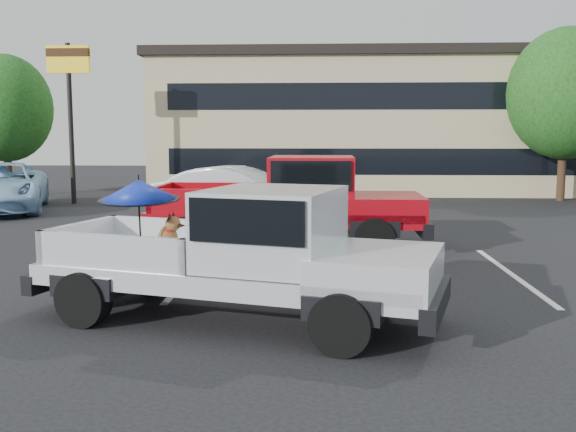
# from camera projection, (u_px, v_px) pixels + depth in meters

# --- Properties ---
(ground) EXTENTS (90.00, 90.00, 0.00)m
(ground) POSITION_uv_depth(u_px,v_px,m) (357.00, 299.00, 10.18)
(ground) COLOR black
(ground) RESTS_ON ground
(stripe_left) EXTENTS (0.12, 5.00, 0.01)m
(stripe_left) POSITION_uv_depth(u_px,v_px,m) (195.00, 271.00, 12.31)
(stripe_left) COLOR silver
(stripe_left) RESTS_ON ground
(stripe_right) EXTENTS (0.12, 5.00, 0.01)m
(stripe_right) POSITION_uv_depth(u_px,v_px,m) (512.00, 274.00, 12.01)
(stripe_right) COLOR silver
(stripe_right) RESTS_ON ground
(motel_building) EXTENTS (20.40, 8.40, 6.30)m
(motel_building) POSITION_uv_depth(u_px,v_px,m) (375.00, 122.00, 30.48)
(motel_building) COLOR #CABA86
(motel_building) RESTS_ON ground
(motel_sign) EXTENTS (1.60, 0.22, 6.00)m
(motel_sign) POSITION_uv_depth(u_px,v_px,m) (69.00, 80.00, 23.96)
(motel_sign) COLOR black
(motel_sign) RESTS_ON ground
(tree_right) EXTENTS (4.46, 4.46, 6.78)m
(tree_right) POSITION_uv_depth(u_px,v_px,m) (566.00, 94.00, 25.07)
(tree_right) COLOR #332114
(tree_right) RESTS_ON ground
(tree_left) EXTENTS (3.96, 3.96, 6.02)m
(tree_left) POSITION_uv_depth(u_px,v_px,m) (5.00, 108.00, 27.24)
(tree_left) COLOR #332114
(tree_left) RESTS_ON ground
(tree_back) EXTENTS (4.68, 4.68, 7.11)m
(tree_back) POSITION_uv_depth(u_px,v_px,m) (448.00, 100.00, 33.12)
(tree_back) COLOR #332114
(tree_back) RESTS_ON ground
(silver_pickup) EXTENTS (6.01, 3.45, 2.06)m
(silver_pickup) POSITION_uv_depth(u_px,v_px,m) (256.00, 248.00, 8.77)
(silver_pickup) COLOR black
(silver_pickup) RESTS_ON ground
(red_pickup) EXTENTS (6.45, 2.46, 2.11)m
(red_pickup) POSITION_uv_depth(u_px,v_px,m) (304.00, 199.00, 14.61)
(red_pickup) COLOR black
(red_pickup) RESTS_ON ground
(silver_sedan) EXTENTS (5.35, 2.94, 1.67)m
(silver_sedan) POSITION_uv_depth(u_px,v_px,m) (239.00, 195.00, 18.92)
(silver_sedan) COLOR silver
(silver_sedan) RESTS_ON ground
(blue_suv) EXTENTS (4.62, 6.56, 1.66)m
(blue_suv) POSITION_uv_depth(u_px,v_px,m) (1.00, 187.00, 21.89)
(blue_suv) COLOR #99C3E5
(blue_suv) RESTS_ON ground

